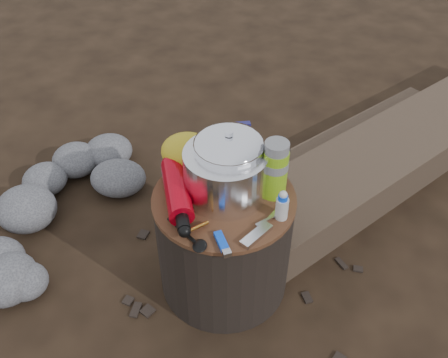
# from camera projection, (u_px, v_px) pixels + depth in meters

# --- Properties ---
(ground) EXTENTS (60.00, 60.00, 0.00)m
(ground) POSITION_uv_depth(u_px,v_px,m) (224.00, 280.00, 1.78)
(ground) COLOR black
(ground) RESTS_ON ground
(stump) EXTENTS (0.44, 0.44, 0.41)m
(stump) POSITION_uv_depth(u_px,v_px,m) (224.00, 242.00, 1.65)
(stump) COLOR black
(stump) RESTS_ON ground
(rock_ring) EXTENTS (0.39, 0.84, 0.17)m
(rock_ring) POSITION_uv_depth(u_px,v_px,m) (59.00, 205.00, 1.95)
(rock_ring) COLOR #545458
(rock_ring) RESTS_ON ground
(log_main) EXTENTS (1.65, 1.74, 0.17)m
(log_main) POSITION_uv_depth(u_px,v_px,m) (402.00, 149.00, 2.22)
(log_main) COLOR #433427
(log_main) RESTS_ON ground
(log_small) EXTENTS (0.98, 1.02, 0.10)m
(log_small) POSITION_uv_depth(u_px,v_px,m) (348.00, 147.00, 2.29)
(log_small) COLOR #433427
(log_small) RESTS_ON ground
(foil_windscreen) EXTENTS (0.25, 0.25, 0.15)m
(foil_windscreen) POSITION_uv_depth(u_px,v_px,m) (226.00, 173.00, 1.48)
(foil_windscreen) COLOR white
(foil_windscreen) RESTS_ON stump
(camping_pot) EXTENTS (0.20, 0.20, 0.20)m
(camping_pot) POSITION_uv_depth(u_px,v_px,m) (229.00, 162.00, 1.48)
(camping_pot) COLOR white
(camping_pot) RESTS_ON stump
(fuel_bottle) EXTENTS (0.17, 0.32, 0.07)m
(fuel_bottle) POSITION_uv_depth(u_px,v_px,m) (177.00, 190.00, 1.48)
(fuel_bottle) COLOR #AF0413
(fuel_bottle) RESTS_ON stump
(thermos) EXTENTS (0.08, 0.08, 0.19)m
(thermos) POSITION_uv_depth(u_px,v_px,m) (275.00, 169.00, 1.46)
(thermos) COLOR #7CB117
(thermos) RESTS_ON stump
(travel_mug) EXTENTS (0.08, 0.08, 0.11)m
(travel_mug) POSITION_uv_depth(u_px,v_px,m) (276.00, 164.00, 1.55)
(travel_mug) COLOR black
(travel_mug) RESTS_ON stump
(stuff_sack) EXTENTS (0.18, 0.14, 0.12)m
(stuff_sack) POSITION_uv_depth(u_px,v_px,m) (188.00, 152.00, 1.58)
(stuff_sack) COLOR gold
(stuff_sack) RESTS_ON stump
(food_pouch) EXTENTS (0.11, 0.05, 0.14)m
(food_pouch) POSITION_uv_depth(u_px,v_px,m) (234.00, 143.00, 1.61)
(food_pouch) COLOR navy
(food_pouch) RESTS_ON stump
(lighter) EXTENTS (0.06, 0.09, 0.02)m
(lighter) POSITION_uv_depth(u_px,v_px,m) (221.00, 241.00, 1.37)
(lighter) COLOR blue
(lighter) RESTS_ON stump
(multitool) EXTENTS (0.09, 0.11, 0.02)m
(multitool) POSITION_uv_depth(u_px,v_px,m) (256.00, 235.00, 1.38)
(multitool) COLOR silver
(multitool) RESTS_ON stump
(pot_grabber) EXTENTS (0.09, 0.11, 0.01)m
(pot_grabber) POSITION_uv_depth(u_px,v_px,m) (268.00, 219.00, 1.44)
(pot_grabber) COLOR silver
(pot_grabber) RESTS_ON stump
(spork) EXTENTS (0.14, 0.13, 0.01)m
(spork) POSITION_uv_depth(u_px,v_px,m) (183.00, 231.00, 1.40)
(spork) COLOR black
(spork) RESTS_ON stump
(squeeze_bottle) EXTENTS (0.04, 0.04, 0.09)m
(squeeze_bottle) POSITION_uv_depth(u_px,v_px,m) (282.00, 206.00, 1.42)
(squeeze_bottle) COLOR silver
(squeeze_bottle) RESTS_ON stump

